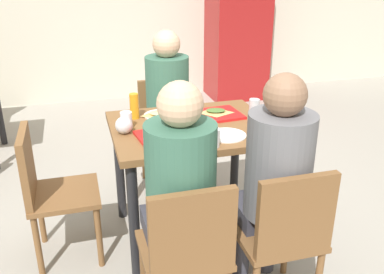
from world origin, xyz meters
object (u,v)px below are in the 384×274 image
at_px(person_in_red, 179,187).
at_px(foil_bundle, 124,125).
at_px(chair_near_left, 187,249).
at_px(tray_red_near, 170,135).
at_px(main_table, 192,143).
at_px(condiment_bottle, 134,106).
at_px(pizza_slice_a, 165,132).
at_px(pizza_slice_c, 158,114).
at_px(chair_left_end, 48,187).
at_px(plastic_cup_a, 175,101).
at_px(drink_fridge, 238,23).
at_px(person_in_brown_jacket, 275,174).
at_px(paper_plate_center, 161,115).
at_px(tray_red_far, 212,115).
at_px(chair_near_right, 284,232).
at_px(soda_can, 254,109).
at_px(person_far_side, 169,101).
at_px(plastic_cup_c, 126,120).
at_px(pizza_slice_b, 216,111).
at_px(plastic_cup_b, 213,138).
at_px(plastic_cup_d, 196,103).
at_px(chair_far_side, 165,125).
at_px(paper_plate_near_edge, 227,135).

bearing_deg(person_in_red, foil_bundle, 105.31).
xyz_separation_m(chair_near_left, tray_red_near, (0.07, 0.64, 0.30)).
distance_m(main_table, condiment_bottle, 0.43).
xyz_separation_m(pizza_slice_a, pizza_slice_c, (0.03, 0.34, -0.01)).
distance_m(chair_left_end, pizza_slice_a, 0.75).
bearing_deg(plastic_cup_a, drink_fridge, 60.46).
bearing_deg(person_in_brown_jacket, pizza_slice_a, 130.49).
bearing_deg(paper_plate_center, tray_red_far, -17.36).
bearing_deg(tray_red_near, paper_plate_center, 86.09).
distance_m(chair_near_right, soda_can, 0.89).
distance_m(person_far_side, soda_can, 0.75).
distance_m(person_far_side, plastic_cup_c, 0.70).
height_order(pizza_slice_b, plastic_cup_b, plastic_cup_b).
height_order(tray_red_near, tray_red_far, same).
xyz_separation_m(soda_can, drink_fridge, (0.99, 2.83, 0.11)).
bearing_deg(chair_left_end, chair_near_right, -35.02).
distance_m(main_table, pizza_slice_b, 0.28).
bearing_deg(chair_near_right, plastic_cup_d, 97.99).
relative_size(chair_near_right, plastic_cup_c, 8.35).
xyz_separation_m(chair_far_side, paper_plate_near_edge, (0.14, -0.99, 0.29)).
distance_m(tray_red_far, drink_fridge, 3.00).
height_order(chair_far_side, soda_can, soda_can).
bearing_deg(pizza_slice_c, soda_can, -18.51).
relative_size(tray_red_near, drink_fridge, 0.19).
bearing_deg(paper_plate_near_edge, tray_red_near, 165.96).
xyz_separation_m(chair_left_end, plastic_cup_a, (0.84, 0.33, 0.34)).
bearing_deg(person_far_side, paper_plate_near_edge, -80.36).
bearing_deg(paper_plate_near_edge, person_in_brown_jacket, -77.09).
relative_size(chair_near_right, plastic_cup_d, 8.35).
height_order(condiment_bottle, foil_bundle, condiment_bottle).
bearing_deg(pizza_slice_c, paper_plate_center, 14.13).
bearing_deg(tray_red_near, tray_red_far, 37.05).
height_order(person_far_side, soda_can, person_far_side).
height_order(person_in_red, paper_plate_center, person_in_red).
distance_m(paper_plate_center, plastic_cup_c, 0.29).
distance_m(plastic_cup_a, drink_fridge, 2.90).
relative_size(plastic_cup_d, foil_bundle, 1.00).
xyz_separation_m(chair_near_right, soda_can, (0.17, 0.80, 0.35)).
height_order(pizza_slice_b, foil_bundle, foil_bundle).
bearing_deg(foil_bundle, plastic_cup_d, 28.46).
distance_m(chair_left_end, tray_red_far, 1.08).
bearing_deg(pizza_slice_b, chair_near_right, -87.21).
height_order(pizza_slice_c, foil_bundle, foil_bundle).
relative_size(pizza_slice_c, foil_bundle, 1.74).
height_order(person_in_red, plastic_cup_d, person_in_red).
xyz_separation_m(person_in_brown_jacket, paper_plate_center, (-0.39, 0.85, 0.05)).
relative_size(tray_red_far, foil_bundle, 3.60).
bearing_deg(paper_plate_near_edge, pizza_slice_c, 125.73).
relative_size(chair_near_right, person_in_red, 0.67).
height_order(paper_plate_near_edge, drink_fridge, drink_fridge).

